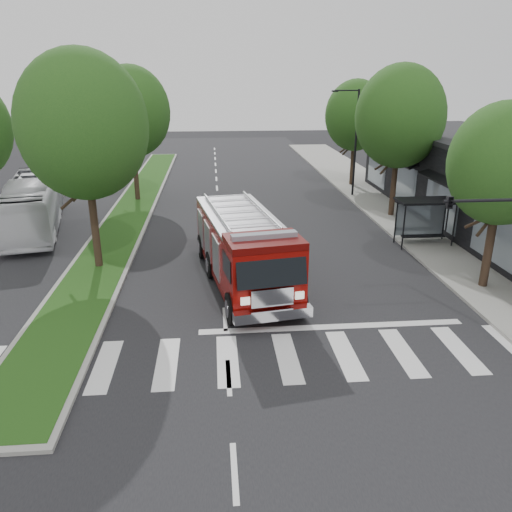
# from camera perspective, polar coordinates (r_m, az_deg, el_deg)

# --- Properties ---
(ground) EXTENTS (140.00, 140.00, 0.00)m
(ground) POSITION_cam_1_polar(r_m,az_deg,el_deg) (19.58, -3.56, -7.20)
(ground) COLOR black
(ground) RESTS_ON ground
(sidewalk_right) EXTENTS (5.00, 80.00, 0.15)m
(sidewalk_right) POSITION_cam_1_polar(r_m,az_deg,el_deg) (31.53, 19.24, 2.51)
(sidewalk_right) COLOR gray
(sidewalk_right) RESTS_ON ground
(median) EXTENTS (3.00, 50.00, 0.15)m
(median) POSITION_cam_1_polar(r_m,az_deg,el_deg) (36.96, -13.75, 5.52)
(median) COLOR gray
(median) RESTS_ON ground
(storefront_row) EXTENTS (8.00, 30.00, 5.00)m
(storefront_row) POSITION_cam_1_polar(r_m,az_deg,el_deg) (33.06, 26.91, 6.59)
(storefront_row) COLOR black
(storefront_row) RESTS_ON ground
(bus_shelter) EXTENTS (3.20, 1.60, 2.61)m
(bus_shelter) POSITION_cam_1_polar(r_m,az_deg,el_deg) (28.87, 18.75, 5.09)
(bus_shelter) COLOR black
(bus_shelter) RESTS_ON ground
(tree_right_near) EXTENTS (4.40, 4.40, 8.05)m
(tree_right_near) POSITION_cam_1_polar(r_m,az_deg,el_deg) (22.99, 26.38, 9.37)
(tree_right_near) COLOR black
(tree_right_near) RESTS_ON ground
(tree_right_mid) EXTENTS (5.60, 5.60, 9.72)m
(tree_right_mid) POSITION_cam_1_polar(r_m,az_deg,el_deg) (33.66, 16.14, 15.05)
(tree_right_mid) COLOR black
(tree_right_mid) RESTS_ON ground
(tree_right_far) EXTENTS (5.00, 5.00, 8.73)m
(tree_right_far) POSITION_cam_1_polar(r_m,az_deg,el_deg) (43.19, 11.32, 15.48)
(tree_right_far) COLOR black
(tree_right_far) RESTS_ON ground
(tree_median_near) EXTENTS (5.80, 5.80, 10.16)m
(tree_median_near) POSITION_cam_1_polar(r_m,az_deg,el_deg) (24.20, -19.14, 13.89)
(tree_median_near) COLOR black
(tree_median_near) RESTS_ON ground
(tree_median_far) EXTENTS (5.60, 5.60, 9.72)m
(tree_median_far) POSITION_cam_1_polar(r_m,az_deg,el_deg) (37.94, -14.13, 15.69)
(tree_median_far) COLOR black
(tree_median_far) RESTS_ON ground
(streetlight_right_far) EXTENTS (2.11, 0.20, 8.00)m
(streetlight_right_far) POSITION_cam_1_polar(r_m,az_deg,el_deg) (39.17, 11.14, 13.07)
(streetlight_right_far) COLOR black
(streetlight_right_far) RESTS_ON ground
(fire_engine) EXTENTS (4.46, 10.16, 3.41)m
(fire_engine) POSITION_cam_1_polar(r_m,az_deg,el_deg) (22.28, -1.42, 0.84)
(fire_engine) COLOR #4E0604
(fire_engine) RESTS_ON ground
(city_bus) EXTENTS (4.99, 11.57, 3.14)m
(city_bus) POSITION_cam_1_polar(r_m,az_deg,el_deg) (33.15, -24.12, 5.38)
(city_bus) COLOR silver
(city_bus) RESTS_ON ground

